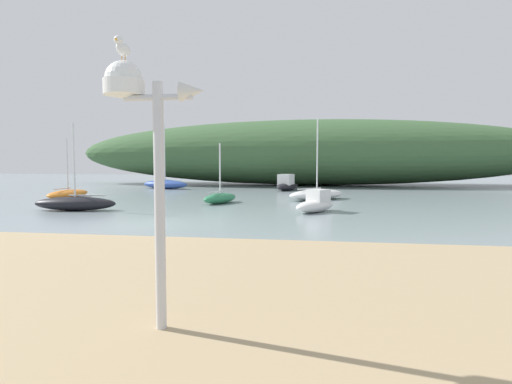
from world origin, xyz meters
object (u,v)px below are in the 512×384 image
(mast_structure, at_px, (139,113))
(sailboat_near_shore, at_px, (317,194))
(motorboat_by_sandbar, at_px, (316,204))
(sailboat_west_reach, at_px, (220,198))
(sailboat_east_reach, at_px, (165,184))
(seagull_on_radar, at_px, (122,48))
(sailboat_far_right, at_px, (68,194))
(sailboat_far_left, at_px, (75,203))
(motorboat_inner_mooring, at_px, (287,185))

(mast_structure, xyz_separation_m, sailboat_near_shore, (1.83, 19.63, -2.36))
(motorboat_by_sandbar, xyz_separation_m, sailboat_west_reach, (-5.04, 3.15, -0.08))
(sailboat_east_reach, height_order, sailboat_near_shore, sailboat_east_reach)
(seagull_on_radar, bearing_deg, mast_structure, 5.91)
(sailboat_west_reach, bearing_deg, sailboat_far_right, 169.45)
(motorboat_by_sandbar, height_order, sailboat_far_left, sailboat_far_left)
(motorboat_inner_mooring, relative_size, sailboat_west_reach, 1.12)
(seagull_on_radar, distance_m, sailboat_west_reach, 17.28)
(seagull_on_radar, xyz_separation_m, sailboat_west_reach, (-3.02, 16.72, -3.12))
(sailboat_west_reach, bearing_deg, mast_structure, -79.18)
(sailboat_east_reach, distance_m, sailboat_far_left, 15.72)
(sailboat_east_reach, bearing_deg, motorboat_inner_mooring, -2.83)
(sailboat_far_right, bearing_deg, motorboat_inner_mooring, 35.65)
(sailboat_east_reach, bearing_deg, mast_structure, -69.21)
(sailboat_far_right, xyz_separation_m, motorboat_by_sandbar, (15.00, -5.00, 0.10))
(sailboat_near_shore, distance_m, sailboat_west_reach, 5.82)
(sailboat_near_shore, xyz_separation_m, sailboat_west_reach, (-5.03, -2.93, -0.03))
(motorboat_by_sandbar, bearing_deg, mast_structure, -97.75)
(sailboat_near_shore, xyz_separation_m, sailboat_far_left, (-10.65, -7.14, 0.00))
(seagull_on_radar, xyz_separation_m, motorboat_inner_mooring, (-0.37, 27.62, -2.95))
(sailboat_west_reach, bearing_deg, motorboat_inner_mooring, 76.35)
(mast_structure, xyz_separation_m, motorboat_by_sandbar, (1.84, 13.56, -2.32))
(sailboat_near_shore, height_order, sailboat_west_reach, sailboat_near_shore)
(motorboat_inner_mooring, bearing_deg, sailboat_far_right, -144.35)
(motorboat_by_sandbar, distance_m, sailboat_west_reach, 5.94)
(mast_structure, relative_size, sailboat_near_shore, 0.65)
(seagull_on_radar, xyz_separation_m, sailboat_east_reach, (-10.50, 28.12, -3.03))
(sailboat_near_shore, relative_size, sailboat_far_right, 1.20)
(seagull_on_radar, height_order, sailboat_near_shore, sailboat_near_shore)
(sailboat_near_shore, bearing_deg, motorboat_by_sandbar, -89.91)
(mast_structure, distance_m, motorboat_by_sandbar, 13.88)
(motorboat_by_sandbar, distance_m, sailboat_far_left, 10.72)
(motorboat_inner_mooring, distance_m, sailboat_far_right, 15.52)
(sailboat_east_reach, distance_m, sailboat_west_reach, 13.64)
(sailboat_far_right, bearing_deg, sailboat_near_shore, 4.09)
(sailboat_far_left, bearing_deg, sailboat_east_reach, 96.77)
(motorboat_by_sandbar, bearing_deg, sailboat_far_right, 161.56)
(mast_structure, xyz_separation_m, motorboat_inner_mooring, (-0.54, 27.61, -2.22))
(sailboat_west_reach, distance_m, sailboat_far_left, 7.03)
(mast_structure, xyz_separation_m, sailboat_west_reach, (-3.19, 16.70, -2.39))
(mast_structure, bearing_deg, motorboat_by_sandbar, 82.25)
(sailboat_far_right, height_order, sailboat_west_reach, sailboat_far_right)
(sailboat_east_reach, relative_size, sailboat_near_shore, 1.12)
(seagull_on_radar, relative_size, motorboat_inner_mooring, 0.10)
(motorboat_inner_mooring, bearing_deg, motorboat_by_sandbar, -80.35)
(mast_structure, bearing_deg, seagull_on_radar, -174.09)
(sailboat_east_reach, xyz_separation_m, sailboat_near_shore, (12.51, -8.48, -0.06))
(motorboat_inner_mooring, height_order, sailboat_near_shore, sailboat_near_shore)
(seagull_on_radar, height_order, sailboat_far_right, sailboat_far_right)
(sailboat_west_reach, bearing_deg, seagull_on_radar, -79.76)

